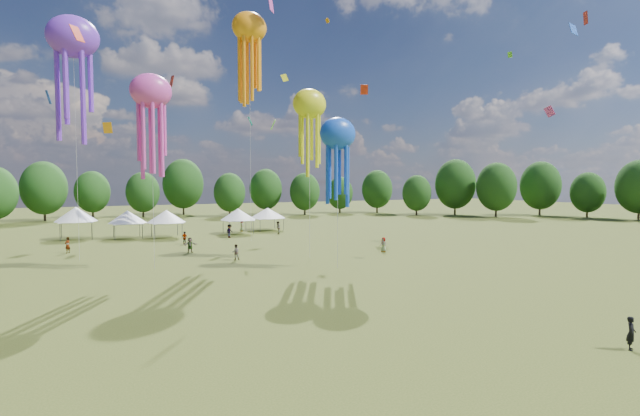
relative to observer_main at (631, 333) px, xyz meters
name	(u,v)px	position (x,y,z in m)	size (l,w,h in m)	color
ground	(505,364)	(-6.55, 1.53, -0.79)	(300.00, 300.00, 0.00)	#384416
observer_main	(631,333)	(0.00, 0.00, 0.00)	(0.57, 0.38, 1.57)	black
spectator_near	(236,252)	(-9.26, 32.26, 0.01)	(0.77, 0.60, 1.59)	gray
spectators_far	(235,234)	(-4.87, 47.05, 0.11)	(32.29, 29.07, 1.92)	gray
festival_tents	(178,215)	(-10.56, 56.76, 2.25)	(33.14, 9.22, 4.46)	#47474C
show_kites	(202,79)	(-11.34, 36.83, 17.82)	(25.40, 24.42, 29.72)	#DC41AB
treeline	(171,190)	(-10.42, 64.04, 5.76)	(201.57, 95.24, 13.43)	#38281C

